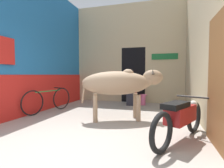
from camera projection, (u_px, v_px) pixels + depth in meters
The scene contains 9 objects.
ground_plane at pixel (61, 154), 2.52m from camera, with size 30.00×30.00×0.00m, color #9E9389.
wall_left_shopfront at pixel (40, 48), 5.47m from camera, with size 0.25×5.03×4.07m.
wall_back_with_doorway at pixel (131, 61), 7.46m from camera, with size 4.48×0.93×4.07m.
wall_right_with_door at pixel (204, 38), 4.14m from camera, with size 0.22×5.03×4.07m.
cow at pixel (121, 83), 4.38m from camera, with size 2.09×1.21×1.30m.
motorcycle_near at pixel (180, 117), 2.97m from camera, with size 0.99×1.72×0.74m.
bicycle at pixel (48, 100), 5.32m from camera, with size 0.56×1.74×0.72m.
shopkeeper_seated at pixel (131, 89), 6.54m from camera, with size 0.41×0.34×1.13m.
plastic_stool at pixel (143, 99), 6.59m from camera, with size 0.29×0.29×0.40m.
Camera 1 is at (1.39, -2.16, 1.14)m, focal length 28.00 mm.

